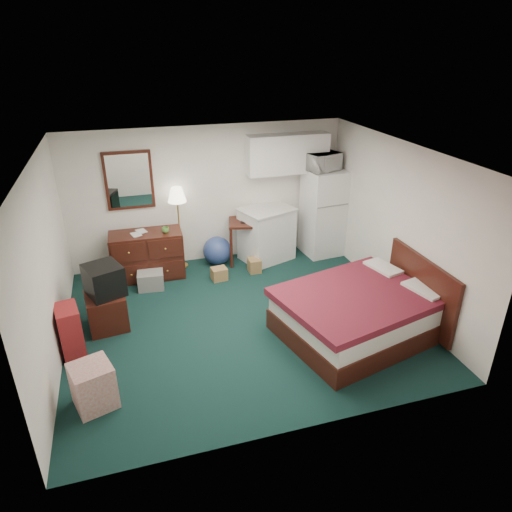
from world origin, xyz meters
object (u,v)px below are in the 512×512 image
object	(u,v)px
desk	(246,241)
kitchen_counter	(267,235)
dresser	(148,255)
bed	(358,314)
tv_stand	(107,311)
floor_lamp	(179,228)
suitcase	(70,332)
fridge	(323,213)

from	to	relation	value
desk	kitchen_counter	size ratio (longest dim) A/B	0.82
dresser	bed	bearing A→B (deg)	-42.80
dresser	tv_stand	world-z (taller)	dresser
floor_lamp	suitcase	size ratio (longest dim) A/B	2.09
dresser	floor_lamp	distance (m)	0.74
dresser	suitcase	distance (m)	2.29
tv_stand	bed	bearing A→B (deg)	-27.10
tv_stand	suitcase	world-z (taller)	suitcase
dresser	desk	xyz separation A→B (m)	(1.83, 0.12, -0.01)
floor_lamp	kitchen_counter	xyz separation A→B (m)	(1.60, -0.14, -0.26)
dresser	suitcase	bearing A→B (deg)	-118.72
fridge	tv_stand	bearing A→B (deg)	-165.14
kitchen_counter	fridge	size ratio (longest dim) A/B	0.59
bed	floor_lamp	bearing A→B (deg)	111.85
floor_lamp	fridge	distance (m)	2.72
floor_lamp	desk	size ratio (longest dim) A/B	1.88
desk	suitcase	bearing A→B (deg)	-130.98
desk	tv_stand	world-z (taller)	desk
tv_stand	dresser	bearing A→B (deg)	55.91
dresser	desk	bearing A→B (deg)	5.46
bed	suitcase	distance (m)	3.89
fridge	tv_stand	xyz separation A→B (m)	(-4.04, -1.49, -0.56)
floor_lamp	desk	xyz separation A→B (m)	(1.21, -0.12, -0.35)
kitchen_counter	fridge	xyz separation A→B (m)	(1.11, -0.03, 0.34)
floor_lamp	bed	distance (m)	3.56
dresser	fridge	bearing A→B (deg)	2.88
bed	tv_stand	distance (m)	3.60
desk	fridge	world-z (taller)	fridge
fridge	floor_lamp	bearing A→B (deg)	171.01
suitcase	floor_lamp	bearing A→B (deg)	40.48
tv_stand	fridge	bearing A→B (deg)	12.77
fridge	bed	xyz separation A→B (m)	(-0.65, -2.70, -0.50)
kitchen_counter	bed	distance (m)	2.77
tv_stand	floor_lamp	bearing A→B (deg)	43.96
desk	suitcase	world-z (taller)	desk
bed	fridge	bearing A→B (deg)	62.57
kitchen_counter	tv_stand	world-z (taller)	kitchen_counter
desk	tv_stand	distance (m)	2.97
kitchen_counter	bed	bearing A→B (deg)	-100.03
kitchen_counter	dresser	bearing A→B (deg)	162.95
dresser	fridge	xyz separation A→B (m)	(3.33, 0.07, 0.41)
floor_lamp	tv_stand	distance (m)	2.18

